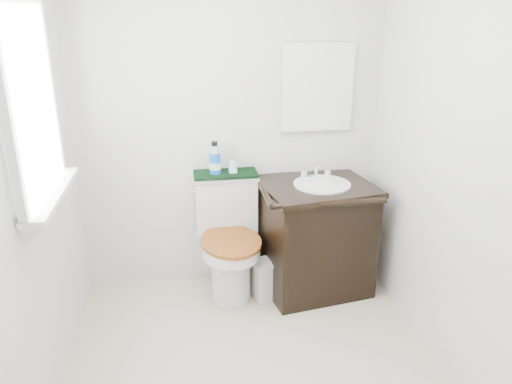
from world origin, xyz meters
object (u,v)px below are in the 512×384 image
object	(u,v)px
cup	(233,167)
vanity	(315,234)
mouthwash_bottle	(215,159)
toilet	(229,243)
trash_bin	(267,279)

from	to	relation	value
cup	vanity	bearing A→B (deg)	-18.19
vanity	mouthwash_bottle	world-z (taller)	mouthwash_bottle
toilet	trash_bin	distance (m)	0.38
toilet	vanity	xyz separation A→B (m)	(0.63, -0.06, 0.06)
toilet	mouthwash_bottle	size ratio (longest dim) A/B	3.69
toilet	vanity	size ratio (longest dim) A/B	0.93
vanity	trash_bin	world-z (taller)	vanity
toilet	trash_bin	xyz separation A→B (m)	(0.26, -0.16, -0.22)
mouthwash_bottle	cup	distance (m)	0.14
trash_bin	toilet	bearing A→B (deg)	147.26
vanity	cup	distance (m)	0.77
toilet	mouthwash_bottle	world-z (taller)	mouthwash_bottle
mouthwash_bottle	cup	bearing A→B (deg)	0.36
trash_bin	mouthwash_bottle	size ratio (longest dim) A/B	1.27
toilet	mouthwash_bottle	distance (m)	0.62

